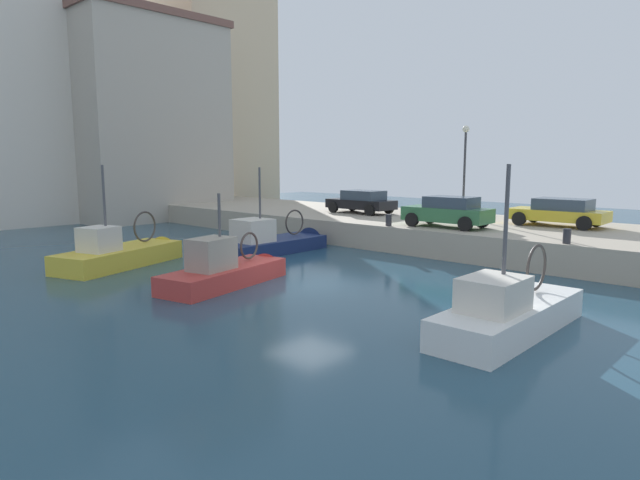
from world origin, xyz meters
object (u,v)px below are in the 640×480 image
at_px(fishing_boat_yellow, 126,262).
at_px(parked_car_black, 362,201).
at_px(fishing_boat_white, 514,324).
at_px(quay_streetlamp, 465,156).
at_px(mooring_bollard_north, 389,220).
at_px(fishing_boat_navy, 277,248).
at_px(fishing_boat_red, 231,279).
at_px(parked_car_yellow, 559,212).
at_px(mooring_bollard_mid, 567,236).
at_px(parked_car_green, 448,211).

height_order(fishing_boat_yellow, parked_car_black, fishing_boat_yellow).
bearing_deg(fishing_boat_white, quay_streetlamp, 33.02).
bearing_deg(mooring_bollard_north, fishing_boat_navy, 132.96).
distance_m(fishing_boat_red, mooring_bollard_north, 9.33).
bearing_deg(parked_car_yellow, parked_car_black, 96.55).
relative_size(fishing_boat_navy, mooring_bollard_mid, 11.48).
bearing_deg(parked_car_green, quay_streetlamp, 19.62).
xyz_separation_m(fishing_boat_white, fishing_boat_red, (-1.59, 9.40, 0.02)).
height_order(fishing_boat_navy, parked_car_black, fishing_boat_navy).
height_order(parked_car_black, parked_car_green, parked_car_green).
bearing_deg(quay_streetlamp, parked_car_black, 105.37).
bearing_deg(fishing_boat_white, fishing_boat_yellow, 98.68).
distance_m(fishing_boat_red, parked_car_yellow, 15.78).
bearing_deg(fishing_boat_navy, fishing_boat_yellow, 161.83).
relative_size(fishing_boat_white, quay_streetlamp, 1.30).
height_order(fishing_boat_white, mooring_bollard_mid, fishing_boat_white).
distance_m(fishing_boat_yellow, parked_car_green, 14.20).
height_order(fishing_boat_navy, parked_car_green, fishing_boat_navy).
bearing_deg(fishing_boat_navy, parked_car_green, -50.17).
bearing_deg(fishing_boat_navy, parked_car_yellow, -47.35).
bearing_deg(parked_car_green, fishing_boat_navy, 129.83).
bearing_deg(quay_streetlamp, fishing_boat_red, 177.06).
height_order(parked_car_green, parked_car_yellow, parked_car_green).
distance_m(fishing_boat_white, mooring_bollard_north, 12.18).
relative_size(fishing_boat_navy, parked_car_black, 1.55).
relative_size(fishing_boat_red, quay_streetlamp, 1.23).
height_order(mooring_bollard_mid, mooring_bollard_north, same).
xyz_separation_m(mooring_bollard_north, quay_streetlamp, (5.65, -0.75, 2.98)).
distance_m(fishing_boat_red, mooring_bollard_mid, 12.30).
xyz_separation_m(fishing_boat_white, quay_streetlamp, (13.29, 8.64, 4.31)).
xyz_separation_m(parked_car_green, quay_streetlamp, (4.16, 1.48, 2.53)).
bearing_deg(parked_car_black, fishing_boat_white, -129.45).
bearing_deg(fishing_boat_white, parked_car_black, 50.55).
height_order(parked_car_yellow, mooring_bollard_north, parked_car_yellow).
distance_m(mooring_bollard_mid, mooring_bollard_north, 8.00).
bearing_deg(fishing_boat_yellow, parked_car_black, -4.26).
height_order(fishing_boat_navy, parked_car_yellow, fishing_boat_navy).
relative_size(fishing_boat_yellow, quay_streetlamp, 1.33).
xyz_separation_m(fishing_boat_red, mooring_bollard_mid, (9.23, -8.01, 1.32)).
distance_m(fishing_boat_navy, mooring_bollard_mid, 12.42).
distance_m(parked_car_green, mooring_bollard_mid, 5.97).
bearing_deg(fishing_boat_yellow, mooring_bollard_mid, -54.38).
bearing_deg(parked_car_green, mooring_bollard_north, 123.72).
height_order(mooring_bollard_north, quay_streetlamp, quay_streetlamp).
xyz_separation_m(parked_car_black, parked_car_green, (-2.61, -7.12, 0.04)).
bearing_deg(fishing_boat_white, fishing_boat_navy, 72.84).
bearing_deg(fishing_boat_yellow, fishing_boat_navy, -18.17).
bearing_deg(fishing_boat_white, fishing_boat_red, 99.59).
bearing_deg(mooring_bollard_north, fishing_boat_yellow, 149.27).
bearing_deg(mooring_bollard_north, parked_car_green, -56.28).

